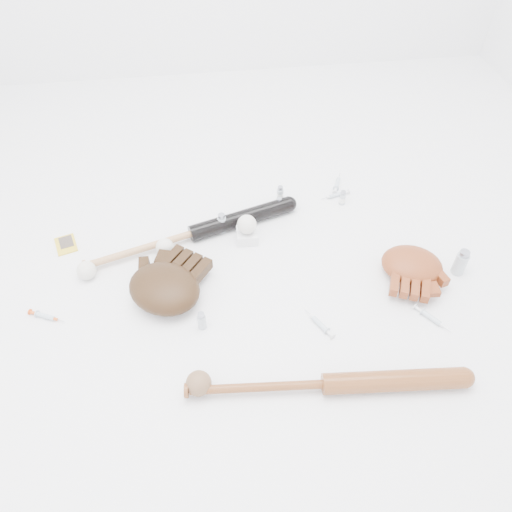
{
  "coord_description": "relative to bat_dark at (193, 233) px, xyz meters",
  "views": [
    {
      "loc": [
        -0.16,
        -1.11,
        1.3
      ],
      "look_at": [
        -0.0,
        0.04,
        0.06
      ],
      "focal_mm": 35.0,
      "sensor_mm": 36.0,
      "label": 1
    }
  ],
  "objects": [
    {
      "name": "vial_1",
      "position": [
        0.35,
        0.18,
        0.0
      ],
      "size": [
        0.03,
        0.03,
        0.07
      ],
      "primitive_type": "cylinder",
      "color": "#ABB4BB",
      "rests_on": "ground"
    },
    {
      "name": "glove_dark",
      "position": [
        -0.1,
        -0.27,
        0.02
      ],
      "size": [
        0.41,
        0.41,
        0.11
      ],
      "primitive_type": null,
      "rotation": [
        0.0,
        0.0,
        -0.66
      ],
      "color": "black",
      "rests_on": "ground"
    },
    {
      "name": "vial_2",
      "position": [
        0.11,
        0.03,
        0.01
      ],
      "size": [
        0.03,
        0.03,
        0.08
      ],
      "primitive_type": "cylinder",
      "color": "#ABB4BB",
      "rests_on": "ground"
    },
    {
      "name": "baseball_left",
      "position": [
        -0.37,
        -0.14,
        0.0
      ],
      "size": [
        0.07,
        0.07,
        0.07
      ],
      "primitive_type": "sphere",
      "color": "silver",
      "rests_on": "ground"
    },
    {
      "name": "trading_card",
      "position": [
        -0.46,
        0.03,
        -0.03
      ],
      "size": [
        0.09,
        0.11,
        0.01
      ],
      "primitive_type": "cube",
      "rotation": [
        0.0,
        0.0,
        0.29
      ],
      "color": "gold",
      "rests_on": "ground"
    },
    {
      "name": "pedestal",
      "position": [
        0.2,
        -0.03,
        -0.01
      ],
      "size": [
        0.08,
        0.08,
        0.04
      ],
      "primitive_type": "cube",
      "rotation": [
        0.0,
        0.0,
        -0.05
      ],
      "color": "white",
      "rests_on": "ground"
    },
    {
      "name": "baseball_aged",
      "position": [
        -0.01,
        -0.62,
        0.01
      ],
      "size": [
        0.07,
        0.07,
        0.07
      ],
      "primitive_type": "sphere",
      "color": "brown",
      "rests_on": "ground"
    },
    {
      "name": "syringe_0",
      "position": [
        -0.49,
        -0.3,
        -0.02
      ],
      "size": [
        0.14,
        0.08,
        0.02
      ],
      "primitive_type": null,
      "rotation": [
        0.0,
        0.0,
        -0.44
      ],
      "color": "#ADBCC6",
      "rests_on": "ground"
    },
    {
      "name": "glove_tan",
      "position": [
        0.73,
        -0.27,
        0.01
      ],
      "size": [
        0.32,
        0.32,
        0.09
      ],
      "primitive_type": null,
      "rotation": [
        0.0,
        0.0,
        2.74
      ],
      "color": "brown",
      "rests_on": "ground"
    },
    {
      "name": "vial_4",
      "position": [
        0.01,
        -0.4,
        0.0
      ],
      "size": [
        0.03,
        0.03,
        0.07
      ],
      "primitive_type": "cylinder",
      "color": "#ABB4BB",
      "rests_on": "ground"
    },
    {
      "name": "vial_0",
      "position": [
        0.34,
        0.11,
        0.0
      ],
      "size": [
        0.03,
        0.03,
        0.07
      ],
      "primitive_type": "cylinder",
      "color": "#ABB4BB",
      "rests_on": "ground"
    },
    {
      "name": "vial_5",
      "position": [
        0.59,
        0.12,
        0.0
      ],
      "size": [
        0.02,
        0.02,
        0.06
      ],
      "primitive_type": "cylinder",
      "color": "#ABB4BB",
      "rests_on": "ground"
    },
    {
      "name": "vial_3",
      "position": [
        0.9,
        -0.28,
        0.02
      ],
      "size": [
        0.04,
        0.04,
        0.1
      ],
      "primitive_type": "cylinder",
      "color": "#ABB4BB",
      "rests_on": "ground"
    },
    {
      "name": "syringe_3",
      "position": [
        0.74,
        -0.47,
        -0.02
      ],
      "size": [
        0.11,
        0.14,
        0.02
      ],
      "primitive_type": null,
      "rotation": [
        0.0,
        0.0,
        -0.95
      ],
      "color": "#ADBCC6",
      "rests_on": "ground"
    },
    {
      "name": "syringe_4",
      "position": [
        0.58,
        0.17,
        -0.02
      ],
      "size": [
        0.14,
        0.06,
        0.02
      ],
      "primitive_type": null,
      "rotation": [
        0.0,
        0.0,
        3.39
      ],
      "color": "#ADBCC6",
      "rests_on": "ground"
    },
    {
      "name": "baseball_mid",
      "position": [
        -0.18,
        -0.24,
        0.01
      ],
      "size": [
        0.08,
        0.08,
        0.08
      ],
      "primitive_type": "sphere",
      "color": "silver",
      "rests_on": "ground"
    },
    {
      "name": "baseball_upper",
      "position": [
        -0.1,
        -0.06,
        0.0
      ],
      "size": [
        0.06,
        0.06,
        0.06
      ],
      "primitive_type": "sphere",
      "color": "silver",
      "rests_on": "ground"
    },
    {
      "name": "syringe_2",
      "position": [
        0.6,
        0.24,
        -0.02
      ],
      "size": [
        0.08,
        0.15,
        0.02
      ],
      "primitive_type": null,
      "rotation": [
        0.0,
        0.0,
        1.16
      ],
      "color": "#ADBCC6",
      "rests_on": "ground"
    },
    {
      "name": "bat_wood",
      "position": [
        0.34,
        -0.66,
        0.0
      ],
      "size": [
        0.84,
        0.13,
        0.06
      ],
      "primitive_type": null,
      "rotation": [
        0.0,
        0.0,
        -0.08
      ],
      "color": "brown",
      "rests_on": "ground"
    },
    {
      "name": "syringe_1",
      "position": [
        0.38,
        -0.44,
        -0.02
      ],
      "size": [
        0.09,
        0.14,
        0.02
      ],
      "primitive_type": null,
      "rotation": [
        0.0,
        0.0,
        2.09
      ],
      "color": "#ADBCC6",
      "rests_on": "ground"
    },
    {
      "name": "baseball_on_pedestal",
      "position": [
        0.2,
        -0.03,
        0.05
      ],
      "size": [
        0.07,
        0.07,
        0.07
      ],
      "primitive_type": "sphere",
      "color": "silver",
      "rests_on": "pedestal"
    },
    {
      "name": "bat_dark",
      "position": [
        0.0,
        0.0,
        0.0
      ],
      "size": [
        0.82,
        0.3,
        0.06
      ],
      "primitive_type": null,
      "rotation": [
        0.0,
        0.0,
        0.29
      ],
      "color": "black",
      "rests_on": "ground"
    }
  ]
}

